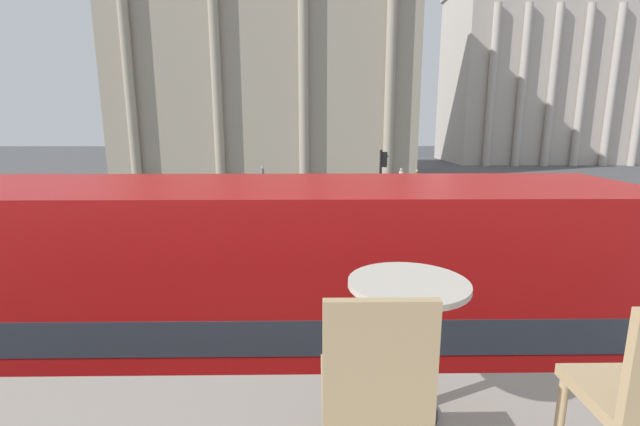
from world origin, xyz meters
TOP-DOWN VIEW (x-y plane):
  - double_decker_bus at (0.13, 3.51)m, footprint 10.21×2.73m
  - cafe_dining_table at (1.25, -0.35)m, footprint 0.60×0.60m
  - cafe_chair_0 at (1.01, -0.88)m, footprint 0.40×0.40m
  - plaza_building_left at (-4.04, 43.08)m, footprint 29.84×11.27m
  - plaza_building_right at (33.14, 57.41)m, footprint 28.07×14.00m
  - traffic_light_near at (5.56, 10.64)m, footprint 0.42×0.24m
  - traffic_light_mid at (3.99, 17.72)m, footprint 0.42×0.24m
  - pedestrian_olive at (8.80, 30.77)m, footprint 0.32×0.32m
  - pedestrian_grey at (-3.51, 33.08)m, footprint 0.32×0.32m
  - pedestrian_white at (7.47, 30.23)m, footprint 0.32×0.32m

SIDE VIEW (x-z plane):
  - pedestrian_olive at x=8.80m, z-range 0.12..1.77m
  - pedestrian_grey at x=-3.51m, z-range 0.13..1.80m
  - pedestrian_white at x=7.47m, z-range 0.14..1.95m
  - traffic_light_near at x=5.56m, z-range 0.53..3.85m
  - double_decker_bus at x=0.13m, z-range 0.25..4.56m
  - traffic_light_mid at x=3.99m, z-range 0.60..4.54m
  - cafe_chair_0 at x=1.01m, z-range 3.69..4.60m
  - cafe_dining_table at x=1.25m, z-range 3.80..4.53m
  - plaza_building_right at x=33.14m, z-range -0.01..22.70m
  - plaza_building_left at x=-4.04m, z-range 0.00..22.80m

